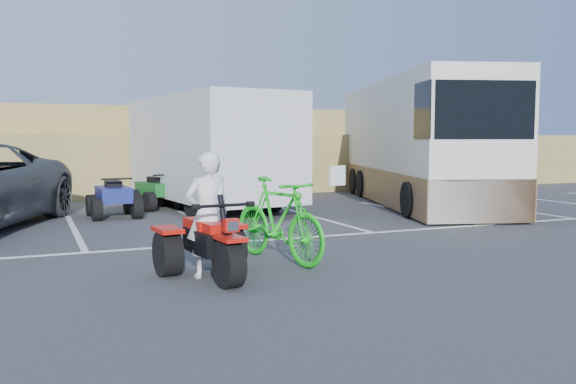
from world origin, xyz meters
name	(u,v)px	position (x,y,z in m)	size (l,w,h in m)	color
ground	(297,268)	(0.00, 0.00, 0.00)	(100.00, 100.00, 0.00)	#3B3B3D
parking_stripes	(256,227)	(0.87, 4.07, 0.00)	(28.00, 5.16, 0.01)	white
grass_embankment	(130,150)	(0.00, 15.48, 1.42)	(40.00, 8.50, 3.10)	olive
red_trike_atv	(212,279)	(-1.31, -0.20, 0.00)	(1.22, 1.63, 1.06)	red
rider	(208,215)	(-1.33, -0.05, 0.84)	(0.61, 0.40, 1.68)	white
green_dirt_bike	(278,220)	(-0.08, 0.52, 0.64)	(0.60, 2.12, 1.27)	#14BF19
cargo_trailer	(209,148)	(0.92, 7.84, 1.59)	(3.24, 6.57, 2.95)	silver
rv_motorhome	(416,152)	(6.78, 6.83, 1.48)	(5.16, 9.75, 3.41)	silver
quad_atv_blue	(114,217)	(-1.70, 6.87, 0.00)	(1.11, 1.49, 0.97)	navy
quad_atv_green	(157,209)	(-0.42, 8.22, 0.00)	(1.09, 1.46, 0.96)	#145A1F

